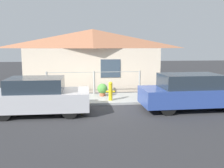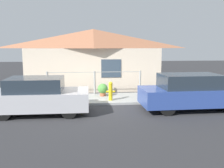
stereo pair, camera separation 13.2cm
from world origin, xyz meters
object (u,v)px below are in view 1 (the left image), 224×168
car_left (39,96)px  potted_plant_by_fence (52,94)px  potted_plant_near_hydrant (102,89)px  fire_hydrant (110,91)px  car_right (192,92)px

car_left → potted_plant_by_fence: bearing=86.2°
potted_plant_near_hydrant → potted_plant_by_fence: 2.47m
car_left → potted_plant_near_hydrant: bearing=45.3°
fire_hydrant → potted_plant_by_fence: 2.85m
potted_plant_near_hydrant → car_right: bearing=-37.0°
car_right → fire_hydrant: (-3.18, 1.61, -0.17)m
car_right → potted_plant_by_fence: 6.39m
car_left → car_right: 6.09m
car_right → potted_plant_by_fence: (-5.93, 2.34, -0.41)m
car_right → fire_hydrant: size_ratio=4.93×
potted_plant_near_hydrant → potted_plant_by_fence: size_ratio=1.41×
car_left → fire_hydrant: 3.33m
fire_hydrant → potted_plant_near_hydrant: fire_hydrant is taller
potted_plant_by_fence → car_right: bearing=-21.5°
car_left → car_right: car_right is taller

